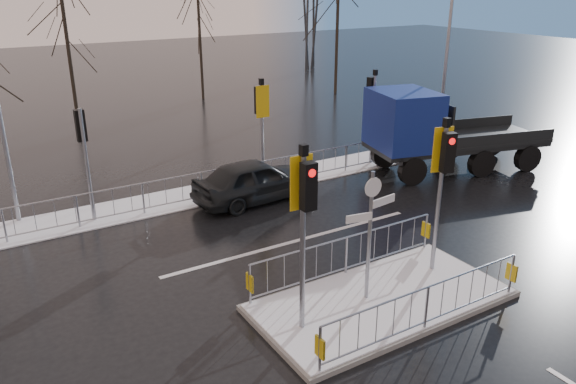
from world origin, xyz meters
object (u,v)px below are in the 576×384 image
flatbed_truck (426,129)px  street_lamp_right (449,46)px  traffic_island (382,288)px  car_far_lane (255,180)px

flatbed_truck → street_lamp_right: street_lamp_right is taller
street_lamp_right → traffic_island: bearing=-141.3°
car_far_lane → flatbed_truck: (6.89, -0.80, 0.98)m
traffic_island → car_far_lane: bearing=85.2°
traffic_island → flatbed_truck: 9.91m
traffic_island → flatbed_truck: (7.48, 6.36, 1.32)m
car_far_lane → flatbed_truck: 7.00m
car_far_lane → flatbed_truck: bearing=-99.8°
street_lamp_right → car_far_lane: bearing=-172.4°
car_far_lane → street_lamp_right: (9.99, 1.33, 3.66)m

